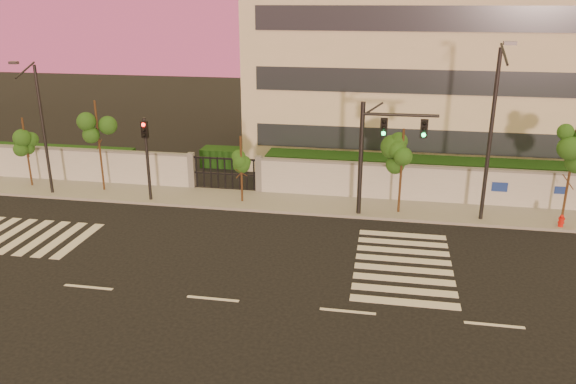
# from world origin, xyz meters

# --- Properties ---
(ground) EXTENTS (120.00, 120.00, 0.00)m
(ground) POSITION_xyz_m (0.00, 0.00, 0.00)
(ground) COLOR black
(ground) RESTS_ON ground
(sidewalk) EXTENTS (60.00, 3.00, 0.15)m
(sidewalk) POSITION_xyz_m (0.00, 10.50, 0.07)
(sidewalk) COLOR gray
(sidewalk) RESTS_ON ground
(perimeter_wall) EXTENTS (60.00, 0.36, 2.20)m
(perimeter_wall) POSITION_xyz_m (0.10, 12.00, 1.07)
(perimeter_wall) COLOR #B3B5BA
(perimeter_wall) RESTS_ON ground
(hedge_row) EXTENTS (41.00, 4.25, 1.80)m
(hedge_row) POSITION_xyz_m (1.17, 14.74, 0.82)
(hedge_row) COLOR #103510
(hedge_row) RESTS_ON ground
(institutional_building) EXTENTS (24.40, 12.40, 12.25)m
(institutional_building) POSITION_xyz_m (9.00, 21.99, 6.16)
(institutional_building) COLOR beige
(institutional_building) RESTS_ON ground
(road_markings) EXTENTS (57.00, 7.62, 0.02)m
(road_markings) POSITION_xyz_m (-1.58, 3.76, 0.01)
(road_markings) COLOR silver
(road_markings) RESTS_ON ground
(street_tree_b) EXTENTS (1.40, 1.11, 4.17)m
(street_tree_b) POSITION_xyz_m (-14.40, 10.63, 3.07)
(street_tree_b) COLOR #382314
(street_tree_b) RESTS_ON ground
(street_tree_c) EXTENTS (1.39, 1.11, 5.29)m
(street_tree_c) POSITION_xyz_m (-9.82, 10.65, 3.89)
(street_tree_c) COLOR #382314
(street_tree_c) RESTS_ON ground
(street_tree_d) EXTENTS (1.39, 1.11, 3.74)m
(street_tree_d) POSITION_xyz_m (-1.50, 10.18, 2.76)
(street_tree_d) COLOR #382314
(street_tree_d) RESTS_ON ground
(street_tree_e) EXTENTS (1.54, 1.23, 4.51)m
(street_tree_e) POSITION_xyz_m (6.84, 10.04, 3.32)
(street_tree_e) COLOR #382314
(street_tree_e) RESTS_ON ground
(street_tree_f) EXTENTS (1.47, 1.17, 4.81)m
(street_tree_f) POSITION_xyz_m (14.91, 10.58, 3.54)
(street_tree_f) COLOR #382314
(street_tree_f) RESTS_ON ground
(traffic_signal_main) EXTENTS (3.71, 0.37, 5.87)m
(traffic_signal_main) POSITION_xyz_m (5.54, 9.43, 3.71)
(traffic_signal_main) COLOR black
(traffic_signal_main) RESTS_ON ground
(traffic_signal_secondary) EXTENTS (0.36, 0.35, 4.68)m
(traffic_signal_secondary) POSITION_xyz_m (-6.53, 9.52, 2.97)
(traffic_signal_secondary) COLOR black
(traffic_signal_secondary) RESTS_ON ground
(streetlight_west) EXTENTS (0.45, 1.83, 7.60)m
(streetlight_west) POSITION_xyz_m (-12.50, 9.49, 4.11)
(streetlight_west) COLOR black
(streetlight_west) RESTS_ON ground
(streetlight_east) EXTENTS (0.53, 2.13, 8.87)m
(streetlight_east) POSITION_xyz_m (10.86, 9.57, 4.79)
(streetlight_east) COLOR black
(streetlight_east) RESTS_ON ground
(fire_hydrant) EXTENTS (0.30, 0.29, 0.76)m
(fire_hydrant) POSITION_xyz_m (14.51, 9.36, 0.38)
(fire_hydrant) COLOR red
(fire_hydrant) RESTS_ON ground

